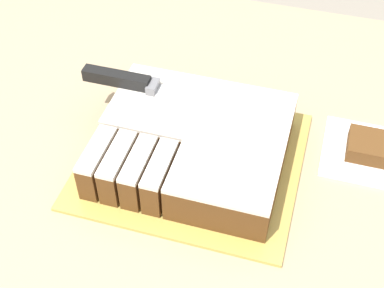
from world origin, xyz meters
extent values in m
cube|color=gold|center=(0.04, 0.03, 0.92)|extent=(0.36, 0.32, 0.01)
cube|color=brown|center=(0.04, 0.08, 0.95)|extent=(0.30, 0.16, 0.06)
cube|color=white|center=(0.04, 0.08, 0.98)|extent=(0.30, 0.16, 0.01)
cube|color=brown|center=(0.11, -0.05, 0.95)|extent=(0.16, 0.10, 0.06)
cube|color=white|center=(0.11, -0.05, 0.98)|extent=(0.16, 0.10, 0.01)
cube|color=brown|center=(-0.09, -0.05, 0.95)|extent=(0.03, 0.10, 0.06)
cube|color=white|center=(-0.09, -0.05, 0.98)|extent=(0.03, 0.10, 0.01)
cube|color=brown|center=(-0.05, -0.05, 0.95)|extent=(0.03, 0.10, 0.06)
cube|color=white|center=(-0.05, -0.05, 0.98)|extent=(0.03, 0.10, 0.01)
cube|color=brown|center=(-0.02, -0.05, 0.95)|extent=(0.03, 0.10, 0.06)
cube|color=white|center=(-0.02, -0.05, 0.98)|extent=(0.03, 0.10, 0.01)
cube|color=brown|center=(0.01, -0.05, 0.95)|extent=(0.03, 0.10, 0.06)
cube|color=white|center=(0.01, -0.05, 0.98)|extent=(0.03, 0.10, 0.01)
cube|color=silver|center=(0.05, 0.10, 0.99)|extent=(0.22, 0.03, 0.00)
cube|color=slate|center=(-0.05, 0.10, 0.99)|extent=(0.02, 0.03, 0.02)
cube|color=black|center=(-0.11, 0.10, 1.00)|extent=(0.12, 0.02, 0.02)
cube|color=white|center=(0.32, 0.13, 0.92)|extent=(0.14, 0.14, 0.01)
cube|color=brown|center=(0.32, 0.13, 0.93)|extent=(0.07, 0.07, 0.03)
camera|label=1|loc=(0.21, -0.55, 1.57)|focal=50.00mm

